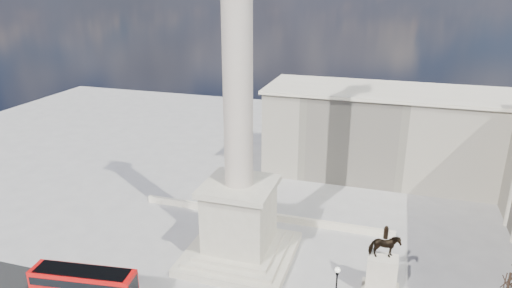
% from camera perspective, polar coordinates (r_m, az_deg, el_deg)
% --- Properties ---
extents(ground, '(180.00, 180.00, 0.00)m').
position_cam_1_polar(ground, '(59.57, -3.63, -16.37)').
color(ground, '#A29F9A').
rests_on(ground, ground).
extents(nelsons_column, '(14.00, 14.00, 49.85)m').
position_cam_1_polar(nelsons_column, '(57.36, -2.15, -3.02)').
color(nelsons_column, beige).
rests_on(nelsons_column, ground).
extents(balustrade_wall, '(40.00, 0.60, 1.10)m').
position_cam_1_polar(balustrade_wall, '(72.15, 0.88, -8.91)').
color(balustrade_wall, beige).
rests_on(balustrade_wall, ground).
extents(building_northeast, '(51.00, 17.00, 16.60)m').
position_cam_1_polar(building_northeast, '(89.04, 17.85, 1.18)').
color(building_northeast, beige).
rests_on(building_northeast, ground).
extents(red_bus_a, '(12.12, 4.21, 4.81)m').
position_cam_1_polar(red_bus_a, '(57.04, -20.58, -16.47)').
color(red_bus_a, red).
rests_on(red_bus_a, ground).
extents(equestrian_statue, '(4.31, 3.24, 8.90)m').
position_cam_1_polar(equestrian_statue, '(57.45, 15.48, -14.85)').
color(equestrian_statue, beige).
rests_on(equestrian_statue, ground).
extents(bare_tree_mid, '(1.65, 1.65, 6.25)m').
position_cam_1_polar(bare_tree_mid, '(57.32, 29.08, -14.77)').
color(bare_tree_mid, '#332319').
rests_on(bare_tree_mid, ground).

